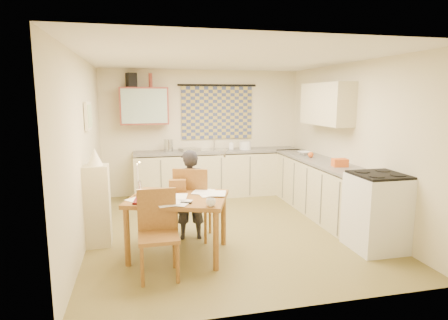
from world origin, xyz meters
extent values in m
cube|color=brown|center=(0.00, 0.00, -0.01)|extent=(4.00, 4.50, 0.02)
cube|color=white|center=(0.00, 0.00, 2.51)|extent=(4.00, 4.50, 0.02)
cube|color=beige|center=(0.00, 2.26, 1.25)|extent=(4.00, 0.02, 2.50)
cube|color=beige|center=(0.00, -2.26, 1.25)|extent=(4.00, 0.02, 2.50)
cube|color=beige|center=(-2.01, 0.00, 1.25)|extent=(0.02, 4.50, 2.50)
cube|color=beige|center=(2.01, 0.00, 1.25)|extent=(0.02, 4.50, 2.50)
cube|color=navy|center=(0.30, 2.22, 1.65)|extent=(1.45, 0.03, 1.05)
cylinder|color=black|center=(0.30, 2.20, 2.20)|extent=(1.60, 0.04, 0.04)
cube|color=maroon|center=(-1.15, 2.08, 1.80)|extent=(0.90, 0.34, 0.70)
cube|color=#99B2A5|center=(-1.15, 1.91, 1.80)|extent=(0.84, 0.02, 0.64)
cube|color=#C7BC8F|center=(1.83, 0.55, 1.85)|extent=(0.34, 1.30, 0.70)
cube|color=#F0E8C8|center=(-1.97, 0.40, 1.70)|extent=(0.04, 0.50, 0.40)
cube|color=white|center=(-1.95, 0.40, 1.70)|extent=(0.01, 0.42, 0.32)
cube|color=#C7BC8F|center=(0.26, 1.95, 0.43)|extent=(3.30, 0.60, 0.86)
cube|color=#585754|center=(0.26, 1.95, 0.90)|extent=(3.30, 0.62, 0.04)
cube|color=#C7BC8F|center=(1.70, 0.29, 0.43)|extent=(0.60, 2.95, 0.86)
cube|color=#585754|center=(1.70, 0.29, 0.90)|extent=(0.62, 2.95, 0.04)
cube|color=white|center=(1.70, -1.17, 0.49)|extent=(0.65, 0.65, 0.97)
cube|color=black|center=(1.70, -1.17, 0.99)|extent=(0.62, 0.62, 0.03)
cube|color=silver|center=(0.17, 1.95, 0.88)|extent=(0.68, 0.63, 0.10)
cylinder|color=silver|center=(0.22, 2.13, 1.06)|extent=(0.04, 0.04, 0.28)
cube|color=silver|center=(-0.32, 1.95, 0.95)|extent=(0.41, 0.37, 0.06)
cylinder|color=silver|center=(-0.72, 1.95, 1.04)|extent=(0.20, 0.20, 0.24)
cylinder|color=white|center=(0.82, 1.95, 1.00)|extent=(0.28, 0.28, 0.16)
imported|color=white|center=(0.54, 2.00, 1.02)|extent=(0.13, 0.13, 0.19)
imported|color=white|center=(1.70, 1.04, 0.95)|extent=(0.33, 0.33, 0.06)
cube|color=#D75B1D|center=(1.70, -0.20, 0.98)|extent=(0.24, 0.19, 0.12)
sphere|color=#D75B1D|center=(1.65, 0.69, 0.97)|extent=(0.10, 0.10, 0.10)
cube|color=black|center=(-1.37, 2.08, 2.28)|extent=(0.22, 0.24, 0.26)
cylinder|color=#195926|center=(-1.30, 2.08, 2.28)|extent=(0.08, 0.08, 0.26)
cylinder|color=maroon|center=(-1.02, 2.08, 2.28)|extent=(0.08, 0.08, 0.26)
cube|color=brown|center=(-0.83, -0.78, 0.72)|extent=(1.39, 1.22, 0.05)
cube|color=brown|center=(-0.56, -0.26, 0.50)|extent=(0.60, 0.60, 0.04)
cube|color=brown|center=(-0.63, -0.45, 0.78)|extent=(0.45, 0.20, 0.51)
cube|color=brown|center=(-1.11, -1.34, 0.46)|extent=(0.43, 0.43, 0.04)
cube|color=brown|center=(-1.11, -1.14, 0.72)|extent=(0.43, 0.04, 0.47)
imported|color=black|center=(-0.62, -0.27, 0.63)|extent=(0.51, 0.38, 1.26)
cube|color=#C7BC8F|center=(-1.84, -0.24, 0.55)|extent=(0.32, 0.30, 1.09)
cone|color=#F0E8C8|center=(-1.84, -0.24, 1.20)|extent=(0.20, 0.20, 0.22)
cube|color=brown|center=(-0.81, -0.52, 0.83)|extent=(0.23, 0.12, 0.16)
imported|color=white|center=(-0.51, -1.27, 0.79)|extent=(0.20, 0.20, 0.09)
imported|color=maroon|center=(-1.36, -0.88, 0.76)|extent=(0.29, 0.34, 0.03)
imported|color=#D75B1D|center=(-1.25, -0.76, 0.76)|extent=(0.43, 0.43, 0.02)
cube|color=#D75B1D|center=(-1.22, -0.95, 0.77)|extent=(0.14, 0.12, 0.04)
cube|color=black|center=(-0.77, -1.09, 0.76)|extent=(0.14, 0.09, 0.02)
cylinder|color=silver|center=(-1.29, -0.58, 0.84)|extent=(0.08, 0.08, 0.18)
cylinder|color=white|center=(-1.31, -0.59, 1.04)|extent=(0.03, 0.03, 0.22)
sphere|color=#FFCC66|center=(-1.28, -0.55, 1.16)|extent=(0.02, 0.02, 0.02)
cube|color=white|center=(-1.11, -0.87, 0.75)|extent=(0.28, 0.34, 0.00)
cube|color=white|center=(-1.29, -0.78, 0.75)|extent=(0.36, 0.35, 0.00)
cube|color=white|center=(-0.40, -0.69, 0.75)|extent=(0.25, 0.32, 0.00)
cube|color=white|center=(-0.46, -0.75, 0.76)|extent=(0.24, 0.32, 0.00)
cube|color=white|center=(-0.51, -0.61, 0.76)|extent=(0.30, 0.35, 0.00)
cube|color=white|center=(-0.83, -1.07, 0.76)|extent=(0.32, 0.36, 0.00)
cube|color=white|center=(-1.22, -0.73, 0.76)|extent=(0.25, 0.33, 0.00)
cube|color=white|center=(-1.00, -1.08, 0.76)|extent=(0.26, 0.33, 0.00)
cube|color=white|center=(-1.08, -0.71, 0.76)|extent=(0.22, 0.30, 0.00)
cube|color=white|center=(-0.94, -1.02, 0.77)|extent=(0.22, 0.30, 0.00)
cube|color=white|center=(-0.33, -0.78, 0.77)|extent=(0.28, 0.34, 0.00)
cube|color=white|center=(-0.83, -0.84, 0.77)|extent=(0.27, 0.34, 0.00)
camera|label=1|loc=(-1.28, -5.27, 1.97)|focal=30.00mm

